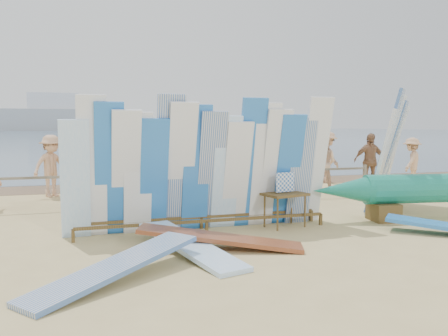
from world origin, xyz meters
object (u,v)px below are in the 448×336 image
object	(u,v)px
main_surfboard_rack	(204,171)
beachgoer_10	(370,161)
vendor_table	(285,209)
beachgoer_8	(323,163)
beachgoer_extra_0	(412,162)
beachgoer_3	(52,166)
stroller	(251,180)
beachgoer_9	(327,157)
side_surfboard_rack	(387,156)
beach_chair_right	(151,188)
beachgoer_1	(70,167)
flat_board_a	(189,253)
beach_chair_left	(141,190)
beachgoer_6	(255,164)
flat_board_c	(220,249)
flat_board_e	(116,281)

from	to	relation	value
main_surfboard_rack	beachgoer_10	bearing A→B (deg)	33.20
vendor_table	beachgoer_8	size ratio (longest dim) A/B	0.64
beachgoer_extra_0	beachgoer_3	distance (m)	11.48
stroller	beachgoer_3	xyz separation A→B (m)	(-5.63, 1.16, 0.47)
beachgoer_9	side_surfboard_rack	bearing A→B (deg)	162.13
vendor_table	beach_chair_right	size ratio (longest dim) A/B	1.16
beachgoer_10	beachgoer_1	bearing A→B (deg)	-175.44
beach_chair_right	beachgoer_10	distance (m)	7.06
vendor_table	flat_board_a	world-z (taller)	vendor_table
beach_chair_left	main_surfboard_rack	bearing A→B (deg)	-47.86
vendor_table	beachgoer_10	xyz separation A→B (m)	(5.00, 4.61, 0.52)
beachgoer_6	beachgoer_10	distance (m)	3.71
vendor_table	beachgoer_3	bearing A→B (deg)	115.67
beachgoer_10	beachgoer_3	distance (m)	9.77
vendor_table	beachgoer_3	world-z (taller)	beachgoer_3
side_surfboard_rack	beachgoer_10	distance (m)	3.81
main_surfboard_rack	beach_chair_right	xyz separation A→B (m)	(-0.41, 4.38, -0.89)
main_surfboard_rack	stroller	world-z (taller)	main_surfboard_rack
beachgoer_8	beachgoer_3	world-z (taller)	beachgoer_3
main_surfboard_rack	beachgoer_8	bearing A→B (deg)	40.94
vendor_table	main_surfboard_rack	bearing A→B (deg)	161.23
flat_board_c	main_surfboard_rack	bearing A→B (deg)	15.95
flat_board_a	beachgoer_extra_0	xyz separation A→B (m)	(8.99, 6.14, 0.81)
side_surfboard_rack	stroller	world-z (taller)	side_surfboard_rack
flat_board_e	beachgoer_10	world-z (taller)	beachgoer_10
flat_board_e	stroller	distance (m)	8.21
beach_chair_right	beachgoer_3	distance (m)	2.97
beachgoer_9	beachgoer_8	size ratio (longest dim) A/B	1.05
beach_chair_left	beachgoer_10	distance (m)	7.39
beachgoer_10	beachgoer_6	bearing A→B (deg)	175.08
beachgoer_1	beachgoer_9	xyz separation A→B (m)	(8.65, 1.00, 0.05)
beachgoer_8	vendor_table	bearing A→B (deg)	95.93
beachgoer_10	beachgoer_3	size ratio (longest dim) A/B	1.01
stroller	beachgoer_8	world-z (taller)	beachgoer_8
beachgoer_extra_0	flat_board_e	bearing A→B (deg)	-2.77
beach_chair_right	vendor_table	bearing A→B (deg)	-89.73
flat_board_c	beachgoer_9	world-z (taller)	beachgoer_9
stroller	beachgoer_10	xyz separation A→B (m)	(4.08, 0.10, 0.48)
beachgoer_10	flat_board_c	bearing A→B (deg)	-129.44
beach_chair_right	beachgoer_9	size ratio (longest dim) A/B	0.52
flat_board_a	stroller	xyz separation A→B (m)	(3.18, 5.87, 0.41)
beach_chair_right	beachgoer_6	distance (m)	3.62
flat_board_e	beachgoer_1	xyz separation A→B (m)	(-0.73, 7.79, 0.86)
beach_chair_right	beachgoer_extra_0	world-z (taller)	beachgoer_extra_0
flat_board_e	beachgoer_6	world-z (taller)	beachgoer_6
flat_board_c	beachgoer_3	xyz separation A→B (m)	(-3.00, 6.94, 0.88)
side_surfboard_rack	flat_board_c	bearing A→B (deg)	159.59
beachgoer_9	beachgoer_3	xyz separation A→B (m)	(-9.17, -0.71, -0.03)
flat_board_c	side_surfboard_rack	bearing A→B (deg)	-43.81
beachgoer_10	beachgoer_3	xyz separation A→B (m)	(-9.71, 1.06, -0.01)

